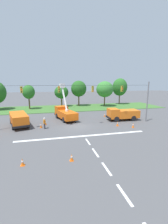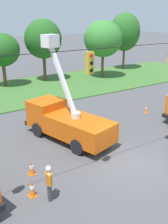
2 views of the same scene
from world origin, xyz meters
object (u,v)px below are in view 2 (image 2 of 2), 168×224
traffic_cone_foreground_right (146,109)px  traffic_cone_lane_edge_a (32,189)px  tree_far_east (103,39)px  tree_east_end (125,32)px  utility_truck_bucket_lift (66,120)px  tree_east (43,39)px  road_worker (49,181)px  tree_centre (2,50)px  traffic_cone_far_right (32,168)px

traffic_cone_foreground_right → traffic_cone_lane_edge_a: (-12.75, -5.22, 0.06)m
tree_far_east → tree_east_end: bearing=25.5°
tree_far_east → utility_truck_bucket_lift: (-13.47, -13.95, -3.76)m
tree_east → road_worker: size_ratio=4.33×
tree_centre → tree_east_end: (19.03, 0.70, 1.35)m
tree_centre → traffic_cone_lane_edge_a: (-5.18, -20.81, -3.89)m
tree_east_end → tree_east: bearing=-177.4°
road_worker → traffic_cone_foreground_right: bearing=25.8°
road_worker → tree_east: bearing=65.5°
traffic_cone_foreground_right → road_worker: bearing=-154.2°
tree_centre → tree_far_east: tree_far_east is taller
tree_far_east → traffic_cone_foreground_right: size_ratio=11.01×
road_worker → traffic_cone_foreground_right: size_ratio=2.60×
utility_truck_bucket_lift → road_worker: bearing=-126.1°
tree_east → road_worker: 24.05m
traffic_cone_lane_edge_a → tree_centre: bearing=76.0°
tree_east → traffic_cone_lane_edge_a: (-10.40, -20.89, -4.87)m
utility_truck_bucket_lift → road_worker: 6.40m
tree_east_end → traffic_cone_foreground_right: tree_east_end is taller
tree_centre → traffic_cone_lane_edge_a: bearing=-104.0°
tree_far_east → traffic_cone_far_right: 24.44m
tree_far_east → traffic_cone_foreground_right: (-5.07, -13.23, -4.80)m
tree_centre → utility_truck_bucket_lift: 16.58m
tree_far_east → traffic_cone_far_right: bearing=-135.7°
tree_far_east → traffic_cone_lane_edge_a: bearing=-134.0°
road_worker → traffic_cone_far_right: (0.09, 2.36, -0.62)m
utility_truck_bucket_lift → traffic_cone_lane_edge_a: size_ratio=8.81×
tree_far_east → traffic_cone_far_right: tree_far_east is taller
tree_centre → tree_east_end: tree_east_end is taller
tree_far_east → road_worker: 26.07m
tree_centre → tree_east_end: bearing=2.1°
tree_east_end → traffic_cone_foreground_right: bearing=-125.2°
tree_east_end → traffic_cone_lane_edge_a: size_ratio=10.65×
traffic_cone_far_right → road_worker: bearing=-92.2°
tree_centre → utility_truck_bucket_lift: size_ratio=0.88×
tree_east → utility_truck_bucket_lift: tree_east is taller
tree_centre → utility_truck_bucket_lift: (-0.83, -16.30, -2.91)m
tree_centre → traffic_cone_far_right: (-4.51, -19.10, -3.91)m
tree_east → traffic_cone_lane_edge_a: size_ratio=9.63×
traffic_cone_far_right → tree_centre: bearing=76.7°
tree_far_east → road_worker: bearing=-132.1°
traffic_cone_foreground_right → traffic_cone_lane_edge_a: 13.78m
tree_east → tree_far_east: size_ratio=1.02×
tree_centre → traffic_cone_foreground_right: tree_centre is taller
road_worker → traffic_cone_lane_edge_a: bearing=131.8°
tree_east → traffic_cone_foreground_right: bearing=-81.5°
tree_east → utility_truck_bucket_lift: bearing=-110.3°
traffic_cone_foreground_right → traffic_cone_far_right: bearing=-163.8°
tree_east → traffic_cone_foreground_right: tree_east is taller
utility_truck_bucket_lift → tree_far_east: bearing=46.0°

